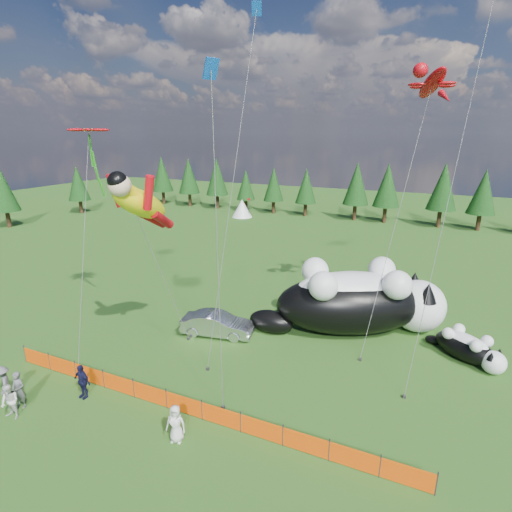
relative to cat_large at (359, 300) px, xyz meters
The scene contains 17 objects.
ground 10.89m from the cat_large, 123.81° to the right, with size 160.00×160.00×0.00m, color black.
safety_fence 13.37m from the cat_large, 116.57° to the right, with size 22.06×0.06×1.10m.
tree_line 36.67m from the cat_large, 99.31° to the left, with size 90.00×4.00×8.00m, color black, non-canonical shape.
festival_tents 31.57m from the cat_large, 80.75° to the left, with size 50.00×3.20×2.80m, color white, non-canonical shape.
cat_large is the anchor object (origin of this frame).
cat_small 6.84m from the cat_large, ahead, with size 4.31×3.53×1.78m.
car 9.55m from the cat_large, 152.10° to the right, with size 1.65×4.73×1.56m, color silver.
spectator_a 19.99m from the cat_large, 132.59° to the right, with size 0.69×0.46×1.90m, color #58595D.
spectator_b 20.29m from the cat_large, 130.41° to the right, with size 0.86×0.51×1.76m, color silver.
spectator_c 17.18m from the cat_large, 131.27° to the right, with size 1.08×0.55×1.84m, color #131334.
spectator_d 20.79m from the cat_large, 135.31° to the right, with size 1.18×0.61×1.82m, color #58595D.
spectator_e 14.51m from the cat_large, 111.31° to the right, with size 0.86×0.56×1.76m, color silver.
superhero_kite 15.13m from the cat_large, 140.54° to the right, with size 4.24×5.16×11.51m.
gecko_kite 13.87m from the cat_large, 41.65° to the left, with size 4.23×9.21×17.19m.
flower_kite 20.01m from the cat_large, 158.74° to the right, with size 4.15×6.86×14.17m.
diamond_kite_a 16.98m from the cat_large, 147.23° to the right, with size 1.48×5.04×19.86m.
diamond_kite_c 16.93m from the cat_large, 112.68° to the right, with size 0.66×1.07×15.92m.
Camera 1 is at (9.66, -16.18, 12.84)m, focal length 28.00 mm.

